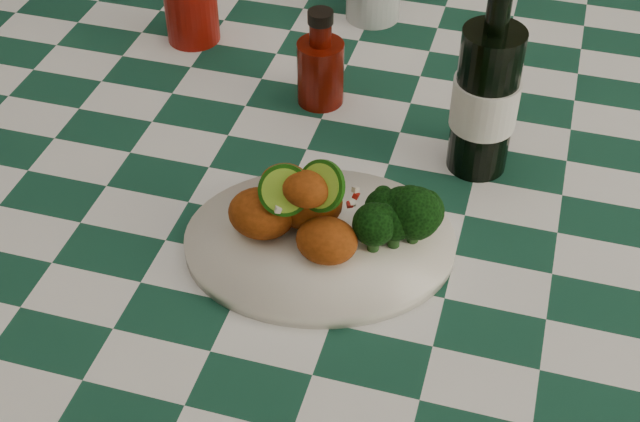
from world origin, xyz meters
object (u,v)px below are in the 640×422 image
(dining_table, at_px, (309,352))
(beer_bottle, at_px, (489,76))
(fried_chicken_pile, at_px, (309,204))
(wooden_chair_right, at_px, (560,61))
(wooden_chair_left, at_px, (250,55))
(plate, at_px, (320,243))
(ketchup_bottle, at_px, (320,58))

(dining_table, bearing_deg, beer_bottle, 8.15)
(fried_chicken_pile, distance_m, wooden_chair_right, 1.01)
(wooden_chair_left, bearing_deg, plate, -70.76)
(plate, xyz_separation_m, beer_bottle, (0.14, 0.19, 0.12))
(fried_chicken_pile, height_order, ketchup_bottle, ketchup_bottle)
(dining_table, relative_size, beer_bottle, 6.59)
(wooden_chair_right, bearing_deg, wooden_chair_left, -179.62)
(beer_bottle, distance_m, wooden_chair_left, 1.01)
(ketchup_bottle, bearing_deg, beer_bottle, -19.33)
(wooden_chair_right, bearing_deg, beer_bottle, -99.70)
(fried_chicken_pile, bearing_deg, wooden_chair_left, 114.19)
(dining_table, height_order, wooden_chair_left, wooden_chair_left)
(wooden_chair_right, bearing_deg, ketchup_bottle, -117.70)
(dining_table, bearing_deg, plate, -68.61)
(fried_chicken_pile, xyz_separation_m, beer_bottle, (0.15, 0.19, 0.06))
(dining_table, distance_m, fried_chicken_pile, 0.48)
(fried_chicken_pile, xyz_separation_m, ketchup_bottle, (-0.06, 0.27, 0.00))
(wooden_chair_right, bearing_deg, dining_table, -113.76)
(beer_bottle, bearing_deg, dining_table, -171.85)
(dining_table, distance_m, plate, 0.44)
(plate, height_order, beer_bottle, beer_bottle)
(plate, height_order, wooden_chair_right, wooden_chair_right)
(plate, distance_m, ketchup_bottle, 0.28)
(beer_bottle, relative_size, wooden_chair_left, 0.30)
(fried_chicken_pile, distance_m, wooden_chair_left, 1.06)
(plate, relative_size, wooden_chair_right, 0.29)
(fried_chicken_pile, bearing_deg, ketchup_bottle, 103.43)
(plate, xyz_separation_m, fried_chicken_pile, (-0.01, 0.00, 0.05))
(dining_table, height_order, wooden_chair_right, wooden_chair_right)
(fried_chicken_pile, xyz_separation_m, wooden_chair_right, (0.24, 0.92, -0.35))
(dining_table, relative_size, fried_chicken_pile, 12.32)
(fried_chicken_pile, xyz_separation_m, wooden_chair_left, (-0.40, 0.89, -0.43))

